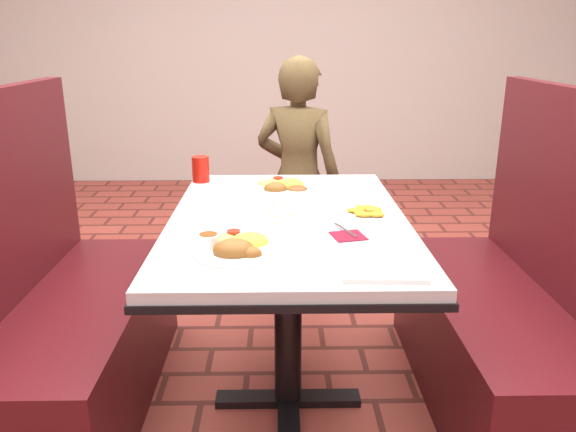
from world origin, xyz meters
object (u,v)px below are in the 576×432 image
object	(u,v)px
red_tumbler	(201,169)
far_dinner_plate	(283,184)
diner_person	(298,179)
booth_bench_right	(505,324)
dining_table	(288,242)
plantain_plate	(367,214)
near_dinner_plate	(237,242)
booth_bench_left	(68,327)

from	to	relation	value
red_tumbler	far_dinner_plate	bearing A→B (deg)	-23.40
diner_person	booth_bench_right	bearing A→B (deg)	146.84
dining_table	plantain_plate	size ratio (longest dim) A/B	6.23
diner_person	far_dinner_plate	xyz separation A→B (m)	(-0.08, -0.67, 0.15)
near_dinner_plate	far_dinner_plate	size ratio (longest dim) A/B	1.00
diner_person	near_dinner_plate	world-z (taller)	diner_person
plantain_plate	red_tumbler	xyz separation A→B (m)	(-0.63, 0.51, 0.04)
far_dinner_plate	red_tumbler	bearing A→B (deg)	156.60
dining_table	booth_bench_left	xyz separation A→B (m)	(-0.80, 0.00, -0.32)
dining_table	booth_bench_left	size ratio (longest dim) A/B	1.01
dining_table	red_tumbler	bearing A→B (deg)	126.47
booth_bench_left	plantain_plate	xyz separation A→B (m)	(1.07, -0.02, 0.43)
far_dinner_plate	plantain_plate	world-z (taller)	far_dinner_plate
near_dinner_plate	red_tumbler	xyz separation A→B (m)	(-0.21, 0.82, 0.02)
booth_bench_right	near_dinner_plate	bearing A→B (deg)	-160.69
dining_table	plantain_plate	xyz separation A→B (m)	(0.27, -0.02, 0.11)
diner_person	red_tumbler	bearing A→B (deg)	71.43
dining_table	far_dinner_plate	size ratio (longest dim) A/B	4.50
far_dinner_plate	dining_table	bearing A→B (deg)	-87.66
red_tumbler	diner_person	bearing A→B (deg)	50.43
booth_bench_right	diner_person	size ratio (longest dim) A/B	0.96
dining_table	plantain_plate	world-z (taller)	plantain_plate
near_dinner_plate	diner_person	bearing A→B (deg)	80.61
near_dinner_plate	booth_bench_left	bearing A→B (deg)	152.78
booth_bench_left	diner_person	world-z (taller)	diner_person
diner_person	red_tumbler	distance (m)	0.70
booth_bench_left	far_dinner_plate	xyz separation A→B (m)	(0.78, 0.34, 0.45)
far_dinner_plate	near_dinner_plate	bearing A→B (deg)	-101.60
plantain_plate	booth_bench_right	bearing A→B (deg)	2.35
dining_table	red_tumbler	distance (m)	0.62
dining_table	red_tumbler	size ratio (longest dim) A/B	11.28
dining_table	plantain_plate	distance (m)	0.29
booth_bench_left	near_dinner_plate	size ratio (longest dim) A/B	4.46
booth_bench_right	plantain_plate	world-z (taller)	booth_bench_right
diner_person	red_tumbler	size ratio (longest dim) A/B	11.67
near_dinner_plate	red_tumbler	bearing A→B (deg)	104.28
diner_person	near_dinner_plate	xyz separation A→B (m)	(-0.22, -1.34, 0.15)
booth_bench_right	far_dinner_plate	xyz separation A→B (m)	(-0.81, 0.34, 0.45)
near_dinner_plate	dining_table	bearing A→B (deg)	65.56
far_dinner_plate	plantain_plate	distance (m)	0.46
dining_table	diner_person	size ratio (longest dim) A/B	0.97
near_dinner_plate	far_dinner_plate	bearing A→B (deg)	78.40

